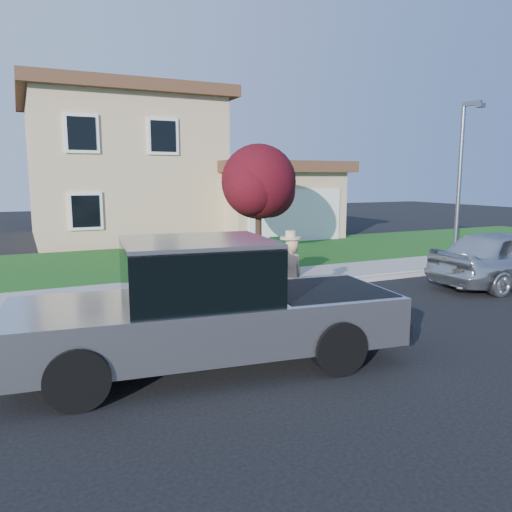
{
  "coord_description": "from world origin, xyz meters",
  "views": [
    {
      "loc": [
        -4.56,
        -8.27,
        2.91
      ],
      "look_at": [
        0.09,
        1.54,
        1.2
      ],
      "focal_mm": 35.0,
      "sensor_mm": 36.0,
      "label": 1
    }
  ],
  "objects_px": {
    "woman": "(290,275)",
    "sedan": "(509,258)",
    "pickup_truck": "(206,308)",
    "street_lamp": "(461,178)",
    "trash_bin": "(284,256)",
    "ornamental_tree": "(259,185)"
  },
  "relations": [
    {
      "from": "pickup_truck",
      "to": "sedan",
      "type": "distance_m",
      "value": 9.52
    },
    {
      "from": "pickup_truck",
      "to": "sedan",
      "type": "relative_size",
      "value": 1.37
    },
    {
      "from": "pickup_truck",
      "to": "street_lamp",
      "type": "relative_size",
      "value": 1.23
    },
    {
      "from": "pickup_truck",
      "to": "woman",
      "type": "relative_size",
      "value": 3.46
    },
    {
      "from": "pickup_truck",
      "to": "sedan",
      "type": "xyz_separation_m",
      "value": [
        9.31,
        1.97,
        -0.15
      ]
    },
    {
      "from": "woman",
      "to": "street_lamp",
      "type": "bearing_deg",
      "value": -169.24
    },
    {
      "from": "woman",
      "to": "ornamental_tree",
      "type": "relative_size",
      "value": 0.46
    },
    {
      "from": "sedan",
      "to": "street_lamp",
      "type": "relative_size",
      "value": 0.9
    },
    {
      "from": "woman",
      "to": "sedan",
      "type": "height_order",
      "value": "woman"
    },
    {
      "from": "trash_bin",
      "to": "ornamental_tree",
      "type": "bearing_deg",
      "value": 84.49
    },
    {
      "from": "woman",
      "to": "sedan",
      "type": "bearing_deg",
      "value": 175.02
    },
    {
      "from": "pickup_truck",
      "to": "ornamental_tree",
      "type": "bearing_deg",
      "value": 66.66
    },
    {
      "from": "woman",
      "to": "sedan",
      "type": "distance_m",
      "value": 6.71
    },
    {
      "from": "sedan",
      "to": "street_lamp",
      "type": "xyz_separation_m",
      "value": [
        0.16,
        1.93,
        2.12
      ]
    },
    {
      "from": "pickup_truck",
      "to": "woman",
      "type": "distance_m",
      "value": 3.28
    },
    {
      "from": "ornamental_tree",
      "to": "sedan",
      "type": "bearing_deg",
      "value": -58.91
    },
    {
      "from": "woman",
      "to": "trash_bin",
      "type": "xyz_separation_m",
      "value": [
        1.61,
        3.24,
        -0.16
      ]
    },
    {
      "from": "street_lamp",
      "to": "sedan",
      "type": "bearing_deg",
      "value": -106.72
    },
    {
      "from": "sedan",
      "to": "street_lamp",
      "type": "height_order",
      "value": "street_lamp"
    },
    {
      "from": "pickup_truck",
      "to": "street_lamp",
      "type": "height_order",
      "value": "street_lamp"
    },
    {
      "from": "pickup_truck",
      "to": "ornamental_tree",
      "type": "height_order",
      "value": "ornamental_tree"
    },
    {
      "from": "woman",
      "to": "street_lamp",
      "type": "height_order",
      "value": "street_lamp"
    }
  ]
}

